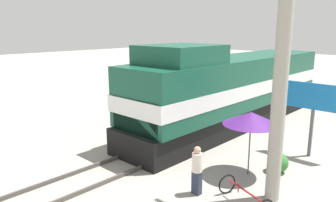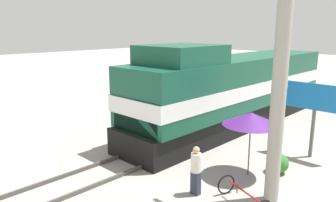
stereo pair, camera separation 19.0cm
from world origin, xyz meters
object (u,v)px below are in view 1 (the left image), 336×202
at_px(vendor_umbrella, 251,118).
at_px(billboard_sign, 314,101).
at_px(locomotive, 231,89).
at_px(utility_pole, 282,60).
at_px(person_bystander, 197,169).
at_px(bicycle, 244,196).

xyz_separation_m(vendor_umbrella, billboard_sign, (0.98, 3.36, 0.24)).
relative_size(vendor_umbrella, billboard_sign, 0.76).
bearing_deg(locomotive, vendor_umbrella, -51.10).
bearing_deg(utility_pole, person_bystander, -144.33).
xyz_separation_m(vendor_umbrella, person_bystander, (-0.48, -2.48, -1.26)).
height_order(locomotive, vendor_umbrella, locomotive).
height_order(billboard_sign, person_bystander, billboard_sign).
bearing_deg(vendor_umbrella, locomotive, 128.90).
relative_size(vendor_umbrella, person_bystander, 1.45).
distance_m(person_bystander, bicycle, 1.67).
bearing_deg(vendor_umbrella, billboard_sign, 73.72).
xyz_separation_m(locomotive, person_bystander, (3.47, -7.37, -1.15)).
relative_size(utility_pole, billboard_sign, 2.79).
relative_size(locomotive, bicycle, 8.07).
distance_m(locomotive, utility_pole, 8.40).
bearing_deg(person_bystander, billboard_sign, 75.98).
distance_m(vendor_umbrella, person_bystander, 2.82).
height_order(locomotive, person_bystander, locomotive).
bearing_deg(utility_pole, vendor_umbrella, 143.55).
bearing_deg(bicycle, utility_pole, 178.08).
bearing_deg(locomotive, billboard_sign, -17.21).
bearing_deg(vendor_umbrella, bicycle, -63.18).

